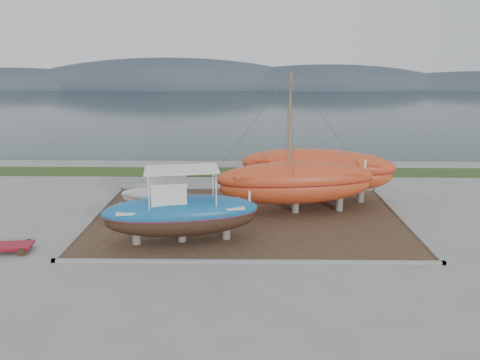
# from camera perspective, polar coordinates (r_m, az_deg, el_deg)

# --- Properties ---
(ground) EXTENTS (140.00, 140.00, 0.00)m
(ground) POSITION_cam_1_polar(r_m,az_deg,el_deg) (24.08, 0.92, -7.99)
(ground) COLOR gray
(ground) RESTS_ON ground
(dirt_patch) EXTENTS (18.00, 12.00, 0.06)m
(dirt_patch) POSITION_cam_1_polar(r_m,az_deg,el_deg) (27.80, 0.91, -4.73)
(dirt_patch) COLOR #422D1E
(dirt_patch) RESTS_ON ground
(curb_frame) EXTENTS (18.60, 12.60, 0.15)m
(curb_frame) POSITION_cam_1_polar(r_m,az_deg,el_deg) (27.78, 0.91, -4.65)
(curb_frame) COLOR gray
(curb_frame) RESTS_ON ground
(grass_strip) EXTENTS (44.00, 3.00, 0.08)m
(grass_strip) POSITION_cam_1_polar(r_m,az_deg,el_deg) (38.82, 0.89, 0.98)
(grass_strip) COLOR #284219
(grass_strip) RESTS_ON ground
(sea) EXTENTS (260.00, 100.00, 0.04)m
(sea) POSITION_cam_1_polar(r_m,az_deg,el_deg) (92.66, 0.87, 9.06)
(sea) COLOR #16282C
(sea) RESTS_ON ground
(mountain_ridge) EXTENTS (200.00, 36.00, 20.00)m
(mountain_ridge) POSITION_cam_1_polar(r_m,az_deg,el_deg) (147.48, 0.86, 11.22)
(mountain_ridge) COLOR #333D49
(mountain_ridge) RESTS_ON ground
(blue_caique) EXTENTS (8.30, 3.77, 3.85)m
(blue_caique) POSITION_cam_1_polar(r_m,az_deg,el_deg) (24.01, -7.22, -3.12)
(blue_caique) COLOR #19619F
(blue_caique) RESTS_ON dirt_patch
(white_dinghy) EXTENTS (4.27, 2.19, 1.22)m
(white_dinghy) POSITION_cam_1_polar(r_m,az_deg,el_deg) (29.88, -10.64, -2.29)
(white_dinghy) COLOR white
(white_dinghy) RESTS_ON dirt_patch
(orange_sailboat) EXTENTS (9.99, 4.14, 8.37)m
(orange_sailboat) POSITION_cam_1_polar(r_m,az_deg,el_deg) (27.98, 6.98, 4.24)
(orange_sailboat) COLOR #C3411E
(orange_sailboat) RESTS_ON dirt_patch
(orange_bare_hull) EXTENTS (10.50, 4.87, 3.32)m
(orange_bare_hull) POSITION_cam_1_polar(r_m,az_deg,el_deg) (31.40, 9.29, 0.59)
(orange_bare_hull) COLOR #C3411E
(orange_bare_hull) RESTS_ON dirt_patch
(red_trailer) EXTENTS (2.79, 1.66, 0.37)m
(red_trailer) POSITION_cam_1_polar(r_m,az_deg,el_deg) (25.84, -25.88, -7.48)
(red_trailer) COLOR maroon
(red_trailer) RESTS_ON ground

